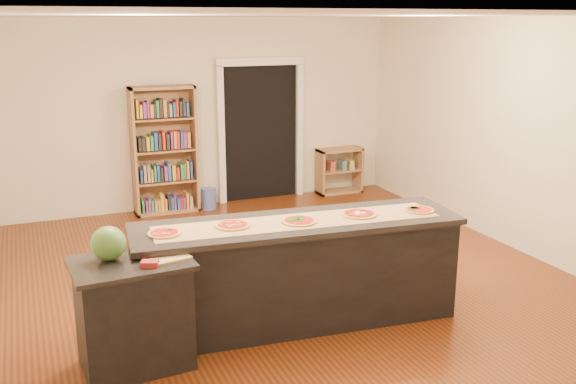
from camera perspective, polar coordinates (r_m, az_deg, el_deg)
name	(u,v)px	position (r m, az deg, el deg)	size (l,w,h in m)	color
room	(296,159)	(6.49, 0.68, 2.99)	(6.00, 7.00, 2.80)	beige
doorway	(261,123)	(10.02, -2.45, 6.11)	(1.40, 0.09, 2.21)	black
kitchen_island	(298,272)	(5.99, 0.85, -7.08)	(3.01, 0.82, 0.99)	black
side_counter	(134,313)	(5.42, -13.54, -10.45)	(0.93, 0.68, 0.92)	black
bookshelf	(165,150)	(9.48, -10.91, 3.65)	(0.93, 0.33, 1.85)	#A1754E
low_shelf	(339,171)	(10.54, 4.57, 1.91)	(0.74, 0.32, 0.74)	#A1754E
waste_bin	(209,199)	(9.70, -7.06, -0.59)	(0.22, 0.22, 0.32)	#4C5CA9
kraft_paper	(298,221)	(5.80, 0.94, -2.63)	(2.61, 0.47, 0.00)	#9B8050
watermelon	(108,243)	(5.26, -15.69, -4.42)	(0.28, 0.28, 0.28)	#144214
cutting_board	(171,258)	(5.21, -10.39, -5.80)	(0.29, 0.20, 0.02)	tan
package_red	(150,264)	(5.09, -12.19, -6.25)	(0.13, 0.09, 0.05)	maroon
package_teal	(164,247)	(5.41, -10.99, -4.82)	(0.15, 0.15, 0.06)	#195966
pizza_a	(164,233)	(5.55, -10.93, -3.61)	(0.29, 0.29, 0.02)	#B48645
pizza_b	(233,225)	(5.68, -4.95, -2.95)	(0.33, 0.33, 0.02)	#B48645
pizza_c	(299,221)	(5.78, 1.01, -2.58)	(0.31, 0.31, 0.02)	#B48645
pizza_d	(359,214)	(6.02, 6.33, -1.94)	(0.33, 0.33, 0.02)	#B48645
pizza_e	(419,210)	(6.24, 11.58, -1.57)	(0.29, 0.29, 0.02)	#B48645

